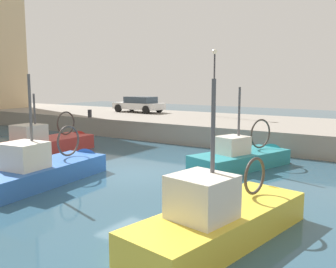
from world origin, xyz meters
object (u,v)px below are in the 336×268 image
at_px(fishing_boat_yellow, 228,231).
at_px(fishing_boat_blue, 49,177).
at_px(mooring_bollard_north, 90,114).
at_px(quay_streetlamp, 214,71).
at_px(fishing_boat_teal, 246,164).
at_px(fishing_boat_red, 51,150).
at_px(parked_car_white, 139,104).

bearing_deg(fishing_boat_yellow, fishing_boat_blue, 82.72).
xyz_separation_m(mooring_bollard_north, quay_streetlamp, (5.65, -6.95, 2.98)).
bearing_deg(fishing_boat_teal, fishing_boat_yellow, -160.85).
relative_size(fishing_boat_teal, mooring_bollard_north, 10.51).
distance_m(fishing_boat_yellow, fishing_boat_red, 13.46).
height_order(parked_car_white, quay_streetlamp, quay_streetlamp).
bearing_deg(fishing_boat_red, fishing_boat_yellow, -111.17).
bearing_deg(parked_car_white, fishing_boat_yellow, -136.34).
bearing_deg(fishing_boat_teal, quay_streetlamp, 34.61).
bearing_deg(mooring_bollard_north, fishing_boat_yellow, -124.70).
height_order(fishing_boat_yellow, fishing_boat_teal, fishing_boat_yellow).
height_order(fishing_boat_blue, mooring_bollard_north, fishing_boat_blue).
bearing_deg(quay_streetlamp, parked_car_white, 91.99).
xyz_separation_m(fishing_boat_yellow, quay_streetlamp, (16.62, 8.90, 4.32)).
bearing_deg(quay_streetlamp, fishing_boat_blue, -176.55).
distance_m(fishing_boat_blue, mooring_bollard_north, 12.78).
relative_size(parked_car_white, quay_streetlamp, 0.91).
bearing_deg(fishing_boat_blue, quay_streetlamp, 3.45).
height_order(fishing_boat_red, fishing_boat_blue, fishing_boat_blue).
relative_size(fishing_boat_yellow, fishing_boat_red, 1.06).
xyz_separation_m(fishing_boat_red, mooring_bollard_north, (6.11, 3.30, 1.35)).
bearing_deg(mooring_bollard_north, fishing_boat_red, -151.66).
bearing_deg(fishing_boat_teal, fishing_boat_blue, 140.51).
distance_m(fishing_boat_yellow, quay_streetlamp, 19.34).
bearing_deg(parked_car_white, mooring_bollard_north, 177.80).
height_order(fishing_boat_yellow, parked_car_white, fishing_boat_yellow).
distance_m(fishing_boat_teal, quay_streetlamp, 11.90).
relative_size(fishing_boat_blue, mooring_bollard_north, 11.44).
bearing_deg(fishing_boat_blue, fishing_boat_yellow, -97.28).
bearing_deg(fishing_boat_teal, mooring_bollard_north, 75.33).
bearing_deg(fishing_boat_blue, parked_car_white, 26.55).
relative_size(fishing_boat_yellow, parked_car_white, 1.45).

